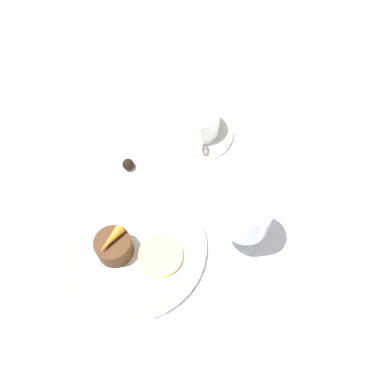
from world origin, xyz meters
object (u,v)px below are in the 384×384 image
object	(u,v)px
dinner_plate	(134,247)
dessert_cake	(114,247)
fork	(136,167)
coffee_cup	(198,120)
wine_glass	(247,216)

from	to	relation	value
dinner_plate	dessert_cake	xyz separation A→B (m)	(0.01, -0.03, 0.03)
dinner_plate	fork	world-z (taller)	dinner_plate
coffee_cup	dessert_cake	size ratio (longest dim) A/B	1.88
coffee_cup	fork	size ratio (longest dim) A/B	0.65
dinner_plate	dessert_cake	bearing A→B (deg)	-76.81
wine_glass	fork	distance (m)	0.27
coffee_cup	fork	xyz separation A→B (m)	(0.08, -0.13, -0.04)
fork	dinner_plate	bearing A→B (deg)	-1.11
dinner_plate	fork	size ratio (longest dim) A/B	1.42
coffee_cup	wine_glass	distance (m)	0.26
dinner_plate	wine_glass	bearing A→B (deg)	91.04
coffee_cup	wine_glass	size ratio (longest dim) A/B	0.88
dinner_plate	dessert_cake	distance (m)	0.04
fork	coffee_cup	bearing A→B (deg)	119.86
dinner_plate	wine_glass	world-z (taller)	wine_glass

